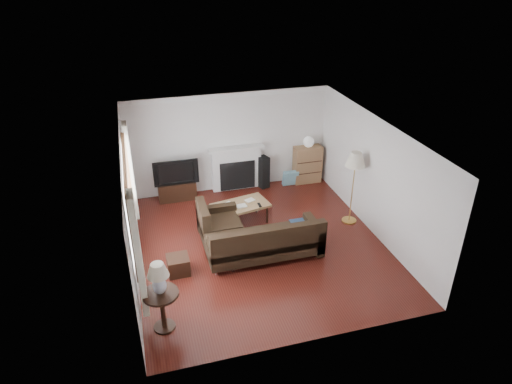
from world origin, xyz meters
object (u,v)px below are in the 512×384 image
object	(u,v)px
tv_stand	(177,190)
floor_lamp	(353,188)
bookshelf	(307,164)
coffee_table	(241,214)
side_table	(163,310)
sectional_sofa	(264,239)

from	to	relation	value
tv_stand	floor_lamp	world-z (taller)	floor_lamp
bookshelf	coffee_table	bearing A→B (deg)	-144.51
coffee_table	side_table	world-z (taller)	side_table
tv_stand	coffee_table	xyz separation A→B (m)	(1.22, -1.53, 0.01)
bookshelf	side_table	size ratio (longest dim) A/B	1.37
sectional_sofa	floor_lamp	size ratio (longest dim) A/B	1.46
tv_stand	side_table	size ratio (longest dim) A/B	1.27
tv_stand	sectional_sofa	xyz separation A→B (m)	(1.36, -2.89, 0.17)
sectional_sofa	coffee_table	distance (m)	1.37
tv_stand	bookshelf	distance (m)	3.43
bookshelf	sectional_sofa	size ratio (longest dim) A/B	0.40
tv_stand	floor_lamp	bearing A→B (deg)	-30.53
coffee_table	bookshelf	bearing A→B (deg)	24.25
sectional_sofa	floor_lamp	xyz separation A→B (m)	(2.25, 0.76, 0.44)
tv_stand	coffee_table	distance (m)	1.96
floor_lamp	coffee_table	bearing A→B (deg)	165.99
coffee_table	floor_lamp	bearing A→B (deg)	-25.25
coffee_table	floor_lamp	distance (m)	2.53
side_table	coffee_table	bearing A→B (deg)	54.75
tv_stand	side_table	bearing A→B (deg)	-99.91
sectional_sofa	side_table	distance (m)	2.57
tv_stand	bookshelf	xyz separation A→B (m)	(3.42, 0.03, 0.26)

